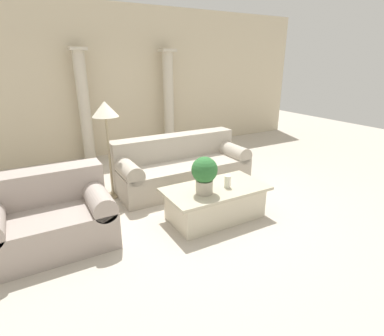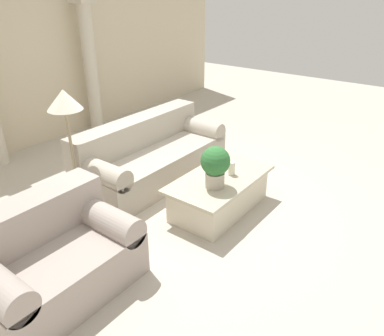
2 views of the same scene
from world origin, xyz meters
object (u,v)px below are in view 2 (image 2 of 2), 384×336
potted_plant (215,165)px  floor_lamp (65,108)px  coffee_table (219,193)px  loveseat (51,256)px  sofa_long (151,155)px

potted_plant → floor_lamp: size_ratio=0.32×
coffee_table → potted_plant: (-0.23, -0.08, 0.50)m
loveseat → potted_plant: size_ratio=2.81×
sofa_long → coffee_table: (-0.13, -1.25, -0.11)m
loveseat → coffee_table: loveseat is taller
loveseat → sofa_long: bearing=20.6°
loveseat → floor_lamp: 1.65m
coffee_table → floor_lamp: size_ratio=0.93×
loveseat → potted_plant: potted_plant is taller
sofa_long → floor_lamp: size_ratio=1.49×
sofa_long → coffee_table: bearing=-95.8°
sofa_long → floor_lamp: 1.51m
loveseat → potted_plant: 1.90m
coffee_table → floor_lamp: bearing=126.9°
sofa_long → potted_plant: bearing=-105.0°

